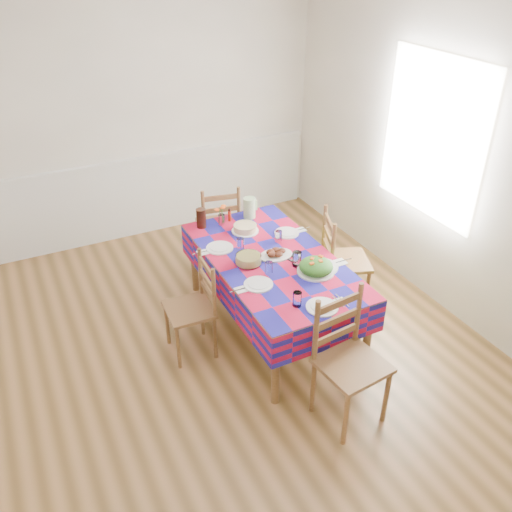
# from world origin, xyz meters

# --- Properties ---
(room) EXTENTS (4.58, 5.08, 2.78)m
(room) POSITION_xyz_m (0.00, 0.00, 1.35)
(room) COLOR brown
(room) RESTS_ON ground
(wainscot) EXTENTS (4.41, 0.06, 0.92)m
(wainscot) POSITION_xyz_m (0.00, 2.48, 0.49)
(wainscot) COLOR white
(wainscot) RESTS_ON room
(window_right) EXTENTS (0.00, 1.40, 1.40)m
(window_right) POSITION_xyz_m (2.23, 0.30, 1.50)
(window_right) COLOR white
(window_right) RESTS_ON room
(dining_table) EXTENTS (0.97, 1.81, 0.70)m
(dining_table) POSITION_xyz_m (0.67, 0.29, 0.63)
(dining_table) COLOR brown
(dining_table) RESTS_ON room
(setting_near_head) EXTENTS (0.39, 0.26, 0.11)m
(setting_near_head) POSITION_xyz_m (0.62, -0.44, 0.73)
(setting_near_head) COLOR white
(setting_near_head) RESTS_ON dining_table
(setting_left_near) EXTENTS (0.42, 0.25, 0.11)m
(setting_left_near) POSITION_xyz_m (0.43, 0.03, 0.73)
(setting_left_near) COLOR white
(setting_left_near) RESTS_ON dining_table
(setting_left_far) EXTENTS (0.43, 0.25, 0.11)m
(setting_left_far) POSITION_xyz_m (0.39, 0.59, 0.73)
(setting_left_far) COLOR white
(setting_left_far) RESTS_ON dining_table
(setting_right_near) EXTENTS (0.50, 0.29, 0.13)m
(setting_right_near) POSITION_xyz_m (0.91, 0.03, 0.73)
(setting_right_near) COLOR white
(setting_right_near) RESTS_ON dining_table
(setting_right_far) EXTENTS (0.42, 0.24, 0.11)m
(setting_right_far) POSITION_xyz_m (0.94, 0.57, 0.73)
(setting_right_far) COLOR white
(setting_right_far) RESTS_ON dining_table
(meat_platter) EXTENTS (0.29, 0.21, 0.06)m
(meat_platter) POSITION_xyz_m (0.71, 0.31, 0.73)
(meat_platter) COLOR white
(meat_platter) RESTS_ON dining_table
(salad_platter) EXTENTS (0.30, 0.30, 0.13)m
(salad_platter) POSITION_xyz_m (0.88, -0.05, 0.75)
(salad_platter) COLOR white
(salad_platter) RESTS_ON dining_table
(pasta_bowl) EXTENTS (0.21, 0.21, 0.08)m
(pasta_bowl) POSITION_xyz_m (0.45, 0.31, 0.74)
(pasta_bowl) COLOR white
(pasta_bowl) RESTS_ON dining_table
(cake) EXTENTS (0.25, 0.25, 0.07)m
(cake) POSITION_xyz_m (0.67, 0.81, 0.74)
(cake) COLOR white
(cake) RESTS_ON dining_table
(serving_utensils) EXTENTS (0.14, 0.31, 0.01)m
(serving_utensils) POSITION_xyz_m (0.81, 0.20, 0.71)
(serving_utensils) COLOR black
(serving_utensils) RESTS_ON dining_table
(flower_vase) EXTENTS (0.12, 0.10, 0.20)m
(flower_vase) POSITION_xyz_m (0.53, 1.03, 0.79)
(flower_vase) COLOR white
(flower_vase) RESTS_ON dining_table
(hot_sauce) EXTENTS (0.03, 0.03, 0.13)m
(hot_sauce) POSITION_xyz_m (0.63, 1.06, 0.77)
(hot_sauce) COLOR red
(hot_sauce) RESTS_ON dining_table
(green_pitcher) EXTENTS (0.11, 0.11, 0.20)m
(green_pitcher) POSITION_xyz_m (0.82, 1.05, 0.80)
(green_pitcher) COLOR #B0D999
(green_pitcher) RESTS_ON dining_table
(tea_pitcher) EXTENTS (0.09, 0.09, 0.18)m
(tea_pitcher) POSITION_xyz_m (0.34, 1.07, 0.79)
(tea_pitcher) COLOR black
(tea_pitcher) RESTS_ON dining_table
(name_card) EXTENTS (0.08, 0.03, 0.02)m
(name_card) POSITION_xyz_m (0.67, -0.55, 0.71)
(name_card) COLOR white
(name_card) RESTS_ON dining_table
(chair_near) EXTENTS (0.48, 0.46, 0.99)m
(chair_near) POSITION_xyz_m (0.67, -0.84, 0.49)
(chair_near) COLOR brown
(chair_near) RESTS_ON room
(chair_far) EXTENTS (0.48, 0.46, 0.93)m
(chair_far) POSITION_xyz_m (0.66, 1.42, 0.46)
(chair_far) COLOR brown
(chair_far) RESTS_ON room
(chair_left) EXTENTS (0.39, 0.40, 0.87)m
(chair_left) POSITION_xyz_m (-0.05, 0.29, 0.43)
(chair_left) COLOR brown
(chair_left) RESTS_ON room
(chair_right) EXTENTS (0.52, 0.54, 0.95)m
(chair_right) POSITION_xyz_m (1.39, 0.30, 0.47)
(chair_right) COLOR brown
(chair_right) RESTS_ON room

